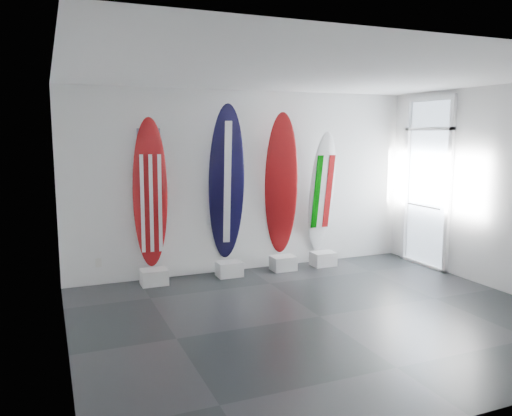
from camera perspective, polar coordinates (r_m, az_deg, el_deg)
name	(u,v)px	position (r m, az deg, el deg)	size (l,w,h in m)	color
floor	(320,316)	(6.66, 7.14, -11.95)	(6.00, 6.00, 0.00)	black
ceiling	(324,74)	(6.28, 7.65, 14.64)	(6.00, 6.00, 0.00)	white
wall_back	(247,182)	(8.54, -0.98, 2.97)	(6.00, 6.00, 0.00)	white
wall_front	(483,238)	(4.34, 24.02, -3.07)	(6.00, 6.00, 0.00)	white
wall_left	(61,214)	(5.48, -21.01, -0.65)	(5.00, 5.00, 0.00)	white
wall_right	(503,189)	(8.21, 25.89, 1.90)	(5.00, 5.00, 0.00)	white
display_block_usa	(154,277)	(8.03, -11.34, -7.58)	(0.40, 0.30, 0.24)	silver
surfboard_usa	(150,194)	(7.88, -11.75, 1.54)	(0.52, 0.08, 2.31)	maroon
display_block_navy	(229,269)	(8.34, -3.01, -6.82)	(0.40, 0.30, 0.24)	silver
surfboard_navy	(227,184)	(8.18, -3.32, 2.71)	(0.58, 0.08, 2.55)	black
display_block_swiss	(283,263)	(8.70, 3.06, -6.18)	(0.40, 0.30, 0.24)	silver
surfboard_swiss	(281,185)	(8.56, 2.84, 2.57)	(0.55, 0.08, 2.44)	maroon
display_block_italy	(323,259)	(9.05, 7.53, -5.66)	(0.40, 0.30, 0.24)	silver
surfboard_italy	(322,192)	(8.93, 7.35, 1.77)	(0.48, 0.08, 2.13)	white
wall_outlet	(99,263)	(8.16, -17.22, -5.87)	(0.09, 0.02, 0.13)	silver
glass_door	(427,185)	(9.29, 18.61, 2.50)	(0.12, 1.16, 2.85)	white
balcony	(482,231)	(10.33, 23.95, -2.42)	(2.80, 2.20, 1.20)	slate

